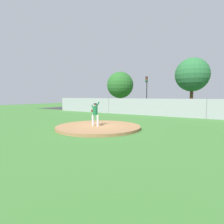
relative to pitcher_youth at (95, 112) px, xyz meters
The scene contains 12 objects.
ground_plane 6.28m from the pitcher_youth, 88.67° to the left, with size 80.00×80.00×0.00m, color #386B2D.
asphalt_strip 14.72m from the pitcher_youth, 89.44° to the left, with size 44.00×7.00×0.01m, color #2B2B2D.
pitchers_mound 1.07m from the pitcher_youth, 51.40° to the left, with size 5.78×5.78×0.18m, color olive.
pitcher_youth is the anchor object (origin of this frame).
baseball 1.13m from the pitcher_youth, 109.37° to the left, with size 0.07×0.07×0.07m, color white.
chainlink_fence 10.18m from the pitcher_youth, 89.20° to the left, with size 28.55×0.07×2.04m.
parked_car_champagne 15.22m from the pitcher_youth, 108.52° to the left, with size 2.11×4.45×1.81m.
parked_car_teal 14.58m from the pitcher_youth, 77.25° to the left, with size 1.84×4.31×1.70m.
parked_car_charcoal 16.83m from the pitcher_youth, 120.13° to the left, with size 2.04×4.80×1.56m.
traffic_light_near 19.32m from the pitcher_youth, 101.50° to the left, with size 0.28×0.46×5.37m.
tree_tall_centre 26.92m from the pitcher_youth, 116.07° to the left, with size 5.47×5.47×7.26m.
tree_slender_far 22.74m from the pitcher_youth, 83.62° to the left, with size 5.31×5.31×8.27m.
Camera 1 is at (7.57, -10.28, 2.21)m, focal length 30.01 mm.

